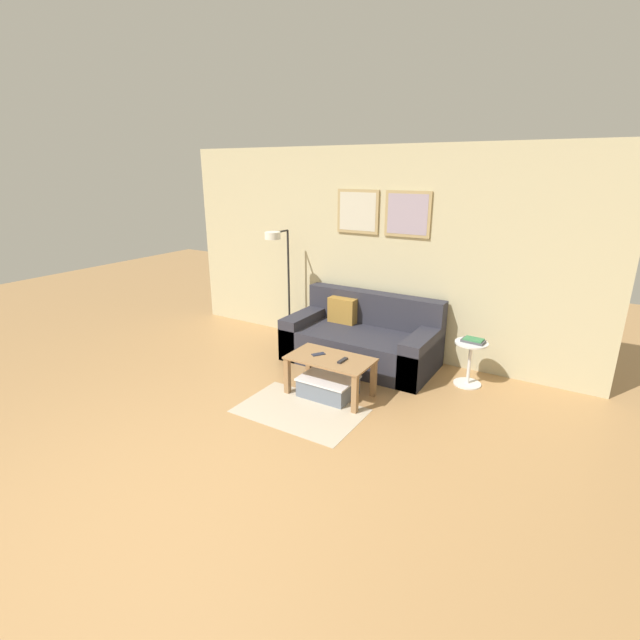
# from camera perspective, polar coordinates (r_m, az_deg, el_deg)

# --- Properties ---
(ground_plane) EXTENTS (16.00, 16.00, 0.00)m
(ground_plane) POSITION_cam_1_polar(r_m,az_deg,el_deg) (3.75, -21.60, -20.84)
(ground_plane) COLOR tan
(wall_back) EXTENTS (5.60, 0.09, 2.55)m
(wall_back) POSITION_cam_1_polar(r_m,az_deg,el_deg) (5.92, 6.25, 8.37)
(wall_back) COLOR #C6BC93
(wall_back) RESTS_ON ground_plane
(area_rug) EXTENTS (1.21, 0.78, 0.01)m
(area_rug) POSITION_cam_1_polar(r_m,az_deg,el_deg) (4.67, -2.47, -11.08)
(area_rug) COLOR #C1B299
(area_rug) RESTS_ON ground_plane
(couch) EXTENTS (1.80, 0.92, 0.81)m
(couch) POSITION_cam_1_polar(r_m,az_deg,el_deg) (5.71, 5.17, -2.47)
(couch) COLOR #2D2D38
(couch) RESTS_ON ground_plane
(coffee_table) EXTENTS (0.88, 0.50, 0.42)m
(coffee_table) POSITION_cam_1_polar(r_m,az_deg,el_deg) (4.84, 1.27, -5.61)
(coffee_table) COLOR #997047
(coffee_table) RESTS_ON ground_plane
(storage_bin) EXTENTS (0.57, 0.44, 0.21)m
(storage_bin) POSITION_cam_1_polar(r_m,az_deg,el_deg) (4.92, 1.01, -8.13)
(storage_bin) COLOR slate
(storage_bin) RESTS_ON ground_plane
(floor_lamp) EXTENTS (0.24, 0.55, 1.52)m
(floor_lamp) POSITION_cam_1_polar(r_m,az_deg,el_deg) (6.12, -4.99, 6.61)
(floor_lamp) COLOR black
(floor_lamp) RESTS_ON ground_plane
(side_table) EXTENTS (0.35, 0.35, 0.50)m
(side_table) POSITION_cam_1_polar(r_m,az_deg,el_deg) (5.33, 17.95, -4.62)
(side_table) COLOR white
(side_table) RESTS_ON ground_plane
(book_stack) EXTENTS (0.25, 0.16, 0.04)m
(book_stack) POSITION_cam_1_polar(r_m,az_deg,el_deg) (5.25, 18.35, -2.42)
(book_stack) COLOR #4C4C51
(book_stack) RESTS_ON side_table
(remote_control) EXTENTS (0.05, 0.15, 0.02)m
(remote_control) POSITION_cam_1_polar(r_m,az_deg,el_deg) (4.73, 2.79, -4.99)
(remote_control) COLOR #232328
(remote_control) RESTS_ON coffee_table
(cell_phone) EXTENTS (0.13, 0.15, 0.01)m
(cell_phone) POSITION_cam_1_polar(r_m,az_deg,el_deg) (4.89, -0.19, -4.22)
(cell_phone) COLOR #1E2338
(cell_phone) RESTS_ON coffee_table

